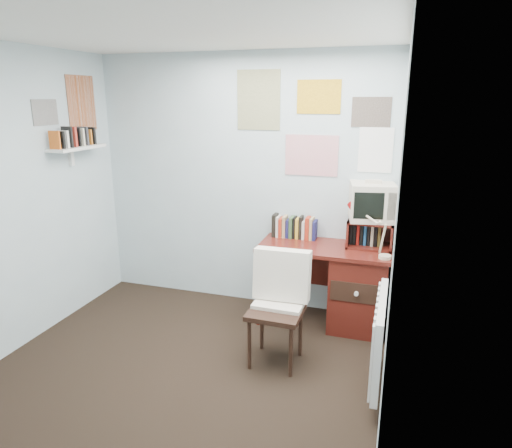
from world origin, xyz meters
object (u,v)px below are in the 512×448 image
at_px(tv_riser, 370,233).
at_px(wall_shelf, 77,148).
at_px(desk, 352,286).
at_px(desk_chair, 276,312).
at_px(desk_lamp, 387,236).
at_px(radiator, 380,338).
at_px(crt_tv, 372,200).

distance_m(tv_riser, wall_shelf, 2.83).
relative_size(desk, desk_chair, 1.36).
bearing_deg(desk_lamp, desk, 163.99).
distance_m(desk_lamp, wall_shelf, 2.92).
xyz_separation_m(radiator, wall_shelf, (-2.86, 0.55, 1.20)).
relative_size(desk_chair, tv_riser, 2.21).
bearing_deg(wall_shelf, tv_riser, 10.32).
bearing_deg(desk, desk_chair, -122.57).
bearing_deg(crt_tv, wall_shelf, -179.30).
distance_m(desk_lamp, crt_tv, 0.42).
height_order(desk, wall_shelf, wall_shelf).
height_order(desk, radiator, desk).
relative_size(desk, crt_tv, 3.12).
bearing_deg(tv_riser, desk_chair, -124.65).
bearing_deg(radiator, crt_tv, 99.33).
height_order(tv_riser, crt_tv, crt_tv).
height_order(desk_chair, tv_riser, tv_riser).
bearing_deg(desk, tv_riser, 42.96).
xyz_separation_m(desk, tv_riser, (0.12, 0.11, 0.48)).
height_order(desk_chair, wall_shelf, wall_shelf).
distance_m(tv_riser, crt_tv, 0.31).
xyz_separation_m(tv_riser, wall_shelf, (-2.69, -0.49, 0.74)).
xyz_separation_m(desk, desk_lamp, (0.27, -0.18, 0.55)).
relative_size(desk, tv_riser, 3.00).
bearing_deg(desk, radiator, -72.76).
distance_m(desk, tv_riser, 0.51).
relative_size(desk_lamp, crt_tv, 1.01).
bearing_deg(tv_riser, desk_lamp, -62.42).
distance_m(desk_chair, radiator, 0.81).
relative_size(desk_lamp, wall_shelf, 0.63).
xyz_separation_m(crt_tv, wall_shelf, (-2.69, -0.51, 0.43)).
height_order(radiator, wall_shelf, wall_shelf).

